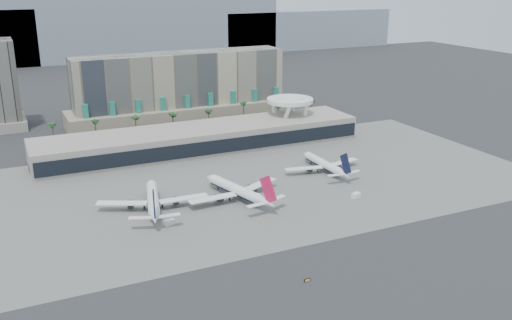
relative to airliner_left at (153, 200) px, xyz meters
name	(u,v)px	position (x,y,z in m)	size (l,w,h in m)	color
ground	(306,231)	(44.39, -42.63, -3.94)	(900.00, 900.00, 0.00)	#232326
apron_pad	(244,182)	(44.39, 12.37, -3.91)	(260.00, 130.00, 0.06)	#5B5B59
mountain_ridge	(112,30)	(72.26, 427.37, 25.95)	(680.00, 60.00, 70.00)	gray
hotel	(181,94)	(54.39, 131.78, 12.87)	(140.00, 30.00, 42.00)	tan
terminal	(202,137)	(44.39, 67.21, 2.58)	(170.00, 32.50, 14.50)	#A89F94
saucer_structure	(290,103)	(99.39, 73.37, 14.51)	(26.00, 26.00, 21.89)	white
palm_row	(192,114)	(51.39, 102.37, 6.56)	(157.80, 2.80, 13.10)	brown
airliner_left	(153,200)	(0.00, 0.00, 0.00)	(42.90, 44.57, 15.62)	white
airliner_centre	(238,190)	(33.98, -4.29, 0.01)	(42.84, 44.44, 15.67)	white
airliner_right	(325,164)	(84.05, 10.13, -0.43)	(39.12, 40.24, 13.90)	white
service_vehicle_a	(169,223)	(1.38, -16.78, -2.96)	(3.99, 1.95, 1.95)	silver
service_vehicle_b	(356,195)	(78.89, -23.14, -2.96)	(3.83, 2.19, 1.97)	white
taxiway_sign	(307,280)	(27.14, -73.22, -3.46)	(2.13, 0.40, 0.96)	black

